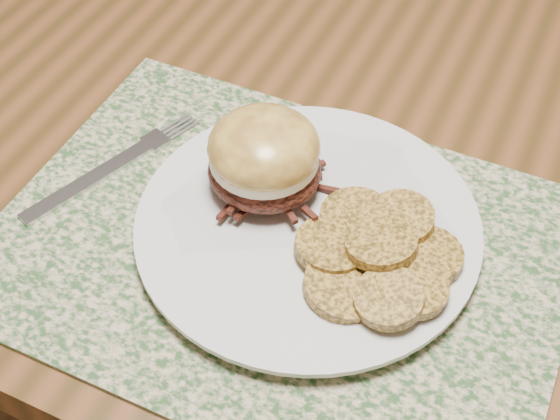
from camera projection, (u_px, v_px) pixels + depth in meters
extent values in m
plane|color=#55331D|center=(233.00, 371.00, 1.40)|extent=(3.50, 3.50, 0.00)
cube|color=brown|center=(202.00, 33.00, 0.85)|extent=(1.50, 0.90, 0.04)
cube|color=#2E4F28|center=(279.00, 249.00, 0.62)|extent=(0.45, 0.33, 0.00)
cylinder|color=silver|center=(308.00, 227.00, 0.62)|extent=(0.26, 0.26, 0.02)
ellipsoid|color=black|center=(264.00, 171.00, 0.63)|extent=(0.10, 0.09, 0.04)
cylinder|color=beige|center=(264.00, 156.00, 0.62)|extent=(0.09, 0.09, 0.01)
ellipsoid|color=#BE933E|center=(264.00, 147.00, 0.61)|extent=(0.09, 0.09, 0.05)
cylinder|color=#AB7D32|center=(356.00, 217.00, 0.61)|extent=(0.06, 0.06, 0.01)
cylinder|color=#AB7D32|center=(401.00, 218.00, 0.61)|extent=(0.07, 0.07, 0.02)
cylinder|color=#AB7D32|center=(423.00, 255.00, 0.59)|extent=(0.08, 0.08, 0.02)
cylinder|color=#AB7D32|center=(331.00, 246.00, 0.59)|extent=(0.07, 0.07, 0.02)
cylinder|color=#AB7D32|center=(381.00, 243.00, 0.58)|extent=(0.07, 0.07, 0.02)
cylinder|color=#AB7D32|center=(412.00, 286.00, 0.56)|extent=(0.06, 0.06, 0.01)
cylinder|color=#AB7D32|center=(345.00, 286.00, 0.57)|extent=(0.08, 0.08, 0.02)
cylinder|color=#AB7D32|center=(389.00, 298.00, 0.55)|extent=(0.07, 0.07, 0.02)
cylinder|color=#AB7D32|center=(381.00, 234.00, 0.59)|extent=(0.07, 0.07, 0.01)
cube|color=#B1B1B8|center=(87.00, 182.00, 0.67)|extent=(0.06, 0.13, 0.00)
cube|color=#B1B1B8|center=(156.00, 140.00, 0.70)|extent=(0.03, 0.03, 0.00)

